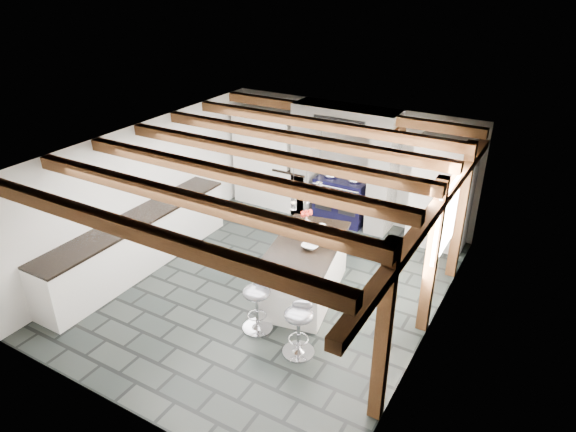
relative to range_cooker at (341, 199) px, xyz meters
The scene contains 6 objects.
ground 2.72m from the range_cooker, 90.00° to the right, with size 6.00×6.00×0.00m, color black.
room_shell 1.52m from the range_cooker, 115.80° to the right, with size 6.00×6.03×6.00m.
range_cooker is the anchor object (origin of this frame).
kitchen_island 2.67m from the range_cooker, 77.03° to the right, with size 1.29×1.98×1.21m.
bar_stool_near 3.99m from the range_cooker, 73.18° to the right, with size 0.50×0.50×0.79m.
bar_stool_far 3.70m from the range_cooker, 83.52° to the right, with size 0.43×0.43×0.79m.
Camera 1 is at (3.69, -5.80, 4.68)m, focal length 32.00 mm.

